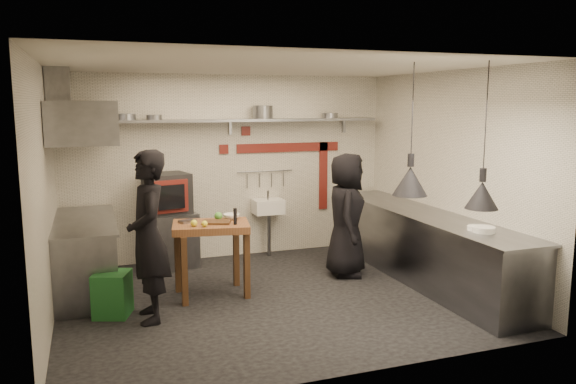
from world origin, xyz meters
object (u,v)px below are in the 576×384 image
object	(u,v)px
oven_stand	(171,240)
green_bin	(112,294)
prep_table	(212,259)
chef_left	(148,237)
combi_oven	(167,193)
chef_right	(346,215)

from	to	relation	value
oven_stand	green_bin	world-z (taller)	oven_stand
oven_stand	prep_table	world-z (taller)	prep_table
oven_stand	chef_left	bearing A→B (deg)	-116.70
oven_stand	chef_left	distance (m)	2.13
chef_left	combi_oven	bearing A→B (deg)	165.79
chef_right	green_bin	bearing A→B (deg)	123.03
oven_stand	chef_left	size ratio (longest dim) A/B	0.42
prep_table	chef_left	bearing A→B (deg)	-134.72
combi_oven	chef_right	bearing A→B (deg)	-40.81
chef_right	oven_stand	bearing A→B (deg)	85.19
green_bin	chef_right	size ratio (longest dim) A/B	0.29
combi_oven	oven_stand	bearing A→B (deg)	-7.64
green_bin	prep_table	distance (m)	1.25
combi_oven	green_bin	world-z (taller)	combi_oven
combi_oven	green_bin	bearing A→B (deg)	-129.14
prep_table	chef_right	world-z (taller)	chef_right
prep_table	chef_left	world-z (taller)	chef_left
chef_left	chef_right	size ratio (longest dim) A/B	1.11
green_bin	oven_stand	bearing A→B (deg)	62.49
combi_oven	chef_right	distance (m)	2.59
green_bin	prep_table	size ratio (longest dim) A/B	0.54
oven_stand	chef_left	world-z (taller)	chef_left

